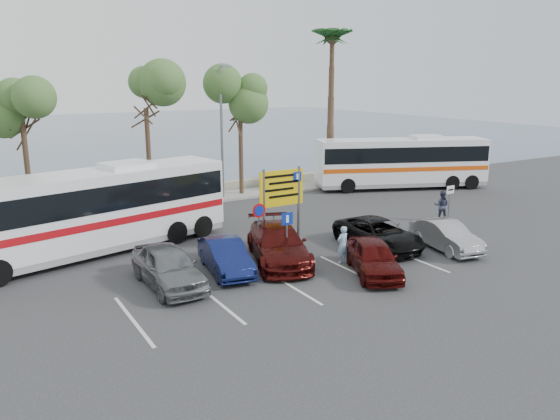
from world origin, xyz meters
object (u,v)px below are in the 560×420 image
street_lamp_right (222,126)px  suv_black (378,234)px  direction_sign (282,194)px  car_blue (226,256)px  car_maroon (278,244)px  pedestrian_near (343,245)px  car_silver_b (446,236)px  car_red (374,258)px  coach_bus_right (401,164)px  pedestrian_far (442,206)px  car_silver_a (168,266)px  coach_bus_left (91,214)px

street_lamp_right → suv_black: (1.62, -12.70, -3.95)m
street_lamp_right → direction_sign: size_ratio=2.23×
car_blue → car_maroon: 2.40m
direction_sign → pedestrian_near: (1.00, -3.18, -1.65)m
pedestrian_near → car_silver_b: bearing=163.3°
street_lamp_right → car_red: bearing=-93.0°
coach_bus_right → pedestrian_far: bearing=-119.1°
coach_bus_right → pedestrian_near: bearing=-141.1°
car_silver_a → car_silver_b: size_ratio=1.13×
direction_sign → car_silver_b: 7.50m
car_silver_b → coach_bus_right: bearing=65.4°
coach_bus_left → pedestrian_near: coach_bus_left is taller
direction_sign → car_blue: 4.35m
car_red → pedestrian_far: 9.59m
coach_bus_right → car_silver_b: size_ratio=3.01×
car_maroon → car_red: (2.40, -3.17, -0.08)m
coach_bus_left → car_blue: (3.92, -5.00, -1.13)m
suv_black → car_silver_b: suv_black is taller
suv_black → car_silver_b: (2.40, -1.73, -0.01)m
car_silver_b → car_red: bearing=-160.6°
car_blue → car_silver_a: bearing=-164.1°
coach_bus_left → street_lamp_right: bearing=36.5°
car_silver_a → car_red: (7.22, -2.90, -0.07)m
street_lamp_right → coach_bus_left: 12.15m
pedestrian_near → pedestrian_far: bearing=-168.6°
car_silver_b → pedestrian_near: pedestrian_near is taller
car_silver_b → suv_black: bearing=154.5°
car_silver_b → coach_bus_left: bearing=161.6°
pedestrian_far → suv_black: bearing=68.3°
coach_bus_right → car_red: size_ratio=2.94×
direction_sign → car_red: bearing=-76.0°
car_maroon → suv_black: (4.80, -0.68, -0.11)m
coach_bus_left → car_silver_b: coach_bus_left is taller
car_maroon → coach_bus_right: bearing=50.7°
direction_sign → car_silver_a: direction_sign is taller
pedestrian_near → car_maroon: bearing=-40.4°
coach_bus_left → car_silver_b: (13.52, -7.41, -1.13)m
car_silver_a → car_silver_b: car_silver_a is taller
coach_bus_left → coach_bus_right: (21.50, 4.00, -0.09)m
coach_bus_right → pedestrian_near: size_ratio=7.47×
direction_sign → coach_bus_left: coach_bus_left is taller
coach_bus_right → suv_black: (-10.38, -9.68, -1.02)m
direction_sign → coach_bus_right: 15.80m
suv_black → car_silver_a: bearing=-179.6°
coach_bus_right → car_blue: (-17.58, -9.00, -1.03)m
pedestrian_far → coach_bus_right: bearing=-68.7°
pedestrian_far → pedestrian_near: bearing=68.0°
car_maroon → suv_black: car_maroon is taller
car_silver_b → pedestrian_far: size_ratio=2.40×
coach_bus_left → suv_black: size_ratio=2.67×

